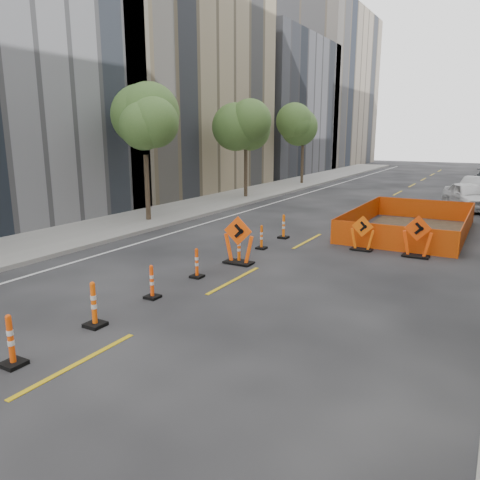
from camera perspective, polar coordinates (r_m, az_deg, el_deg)
The scene contains 21 objects.
ground_plane at distance 11.09m, azimuth -11.34°, elevation -10.36°, with size 140.00×140.00×0.00m, color black.
sidewalk_left at distance 25.54m, azimuth -9.19°, elevation 3.16°, with size 4.00×90.00×0.15m, color gray.
bld_left_c at distance 38.06m, azimuth -11.30°, elevation 25.86°, with size 12.00×18.00×26.00m, color tan.
bld_left_d at distance 52.59m, azimuth 2.66°, elevation 15.82°, with size 12.00×16.00×14.00m, color #4C4C51.
bld_left_e at distance 67.79m, azimuth 9.27°, elevation 17.57°, with size 12.00×20.00×20.00m, color gray.
tree_l_b at distance 23.26m, azimuth -11.55°, elevation 13.15°, with size 2.80×2.80×5.95m.
tree_l_c at distance 31.52m, azimuth 0.72°, elevation 13.28°, with size 2.80×2.80×5.95m.
tree_l_d at distance 40.57m, azimuth 7.71°, elevation 13.09°, with size 2.80×2.80×5.95m.
channelizer_1 at distance 9.99m, azimuth -26.16°, elevation -10.92°, with size 0.41×0.41×1.04m, color #DF4509, non-canonical shape.
channelizer_2 at distance 11.22m, azimuth -17.40°, elevation -7.48°, with size 0.42×0.42×1.08m, color #E75209, non-canonical shape.
channelizer_3 at distance 12.73m, azimuth -10.70°, elevation -5.02°, with size 0.37×0.37×0.93m, color #FB460A, non-canonical shape.
channelizer_4 at distance 14.33m, azimuth -5.29°, elevation -2.80°, with size 0.37×0.37×0.93m, color #E34509, non-canonical shape.
channelizer_5 at distance 15.90m, azimuth -0.13°, elevation -1.03°, with size 0.39×0.39×1.00m, color #ED5A0A, non-canonical shape.
channelizer_6 at distance 17.82m, azimuth 2.64°, elevation 0.37°, with size 0.37×0.37×0.93m, color #DA5609, non-canonical shape.
channelizer_7 at distance 19.69m, azimuth 5.34°, elevation 1.67°, with size 0.40×0.40×1.02m, color #EB5F09, non-canonical shape.
chevron_sign_left at distance 15.69m, azimuth -0.17°, elevation -0.02°, with size 1.09×0.66×1.64m, color #F74D0A, non-canonical shape.
chevron_sign_center at distance 18.12m, azimuth 14.69°, elevation 0.82°, with size 0.89×0.53×1.33m, color #F65D0A, non-canonical shape.
chevron_sign_right at distance 17.69m, azimuth 20.80°, elevation 0.41°, with size 1.01×0.61×1.52m, color #FF480A, non-canonical shape.
safety_fence at distance 22.20m, azimuth 20.03°, elevation 2.18°, with size 4.63×7.89×0.99m, color #E2400B, non-canonical shape.
parked_car_near at distance 30.19m, azimuth 26.09°, elevation 4.84°, with size 1.82×4.53×1.54m, color white.
parked_car_mid at distance 37.04m, azimuth 26.63°, elevation 5.88°, with size 1.40×4.03×1.33m, color #B1B2B7.
Camera 1 is at (6.78, -7.63, 4.34)m, focal length 35.00 mm.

